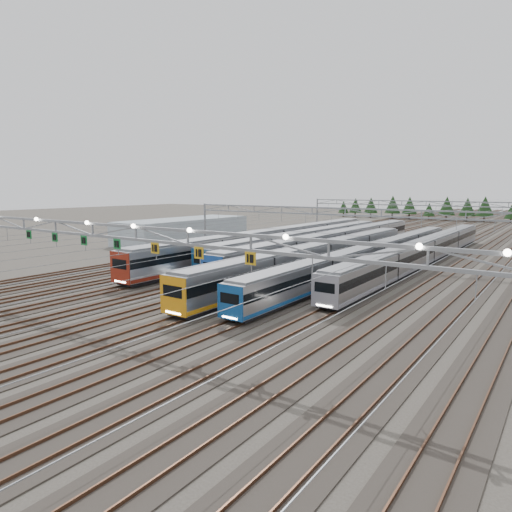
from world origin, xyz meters
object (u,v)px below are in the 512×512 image
Objects in this scene: gantry_mid at (345,218)px; gantry_far at (426,207)px; train_c at (336,243)px; train_e at (375,255)px; train_b at (307,242)px; west_shed at (184,230)px; train_d at (320,257)px; gantry_near at (135,236)px; train_f at (425,251)px; train_a at (276,241)px.

gantry_far is (0.00, 45.00, 0.00)m from gantry_mid.
train_c is 11.44m from train_e.
west_shed is at bearing 173.50° from train_b.
train_c is 2.03× the size of west_shed.
train_c is 15.06m from train_d.
gantry_mid is at bearing 89.93° from gantry_near.
train_f is at bearing 2.76° from train_c.
gantry_far reaches higher than train_d.
gantry_mid is 37.80m from west_shed.
train_a is 2.08× the size of west_shed.
train_f is (22.50, 4.45, -0.34)m from train_a.
train_f is 2.13× the size of west_shed.
west_shed reaches higher than train_f.
gantry_mid is 1.88× the size of west_shed.
train_f is at bearing 6.49° from train_b.
train_f is (9.00, 15.03, -0.18)m from train_d.
train_b is 0.91× the size of gantry_mid.
gantry_near reaches higher than train_e.
train_b is at bearing -98.65° from gantry_far.
gantry_near is at bearing -104.79° from train_f.
gantry_near is (-2.30, -27.77, 4.95)m from train_d.
train_e is 8.92m from train_f.
gantry_mid is (0.05, 40.12, -0.70)m from gantry_near.
gantry_far is at bearing 76.48° from train_a.
train_d is 28.30m from gantry_near.
train_b is (4.50, 2.41, -0.10)m from train_a.
gantry_far reaches higher than train_e.
train_e is at bearing 79.04° from gantry_near.
train_b is 45.08m from gantry_far.
train_a is 1.11× the size of gantry_far.
train_a is 1.03× the size of train_c.
gantry_near is 85.12m from gantry_far.
gantry_mid reaches higher than train_b.
train_f is at bearing 75.21° from gantry_near.
train_f is 48.62m from west_shed.
gantry_mid is (-2.25, 12.35, 4.25)m from train_d.
gantry_near is at bearing -90.07° from gantry_mid.
train_e is (4.50, 7.33, -0.25)m from train_d.
gantry_far is at bearing 90.00° from gantry_mid.
train_f is 44.56m from gantry_near.
train_a is 0.98× the size of train_f.
train_c is 35.16m from west_shed.
gantry_mid is at bearing -6.29° from west_shed.
train_b is 14.64m from train_e.
train_e is at bearing -38.06° from train_c.
train_c reaches higher than train_d.
train_d is 8.60m from train_e.
gantry_near reaches higher than train_c.
gantry_mid is (-6.75, 5.02, 4.50)m from train_e.
gantry_near is 40.12m from gantry_mid.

